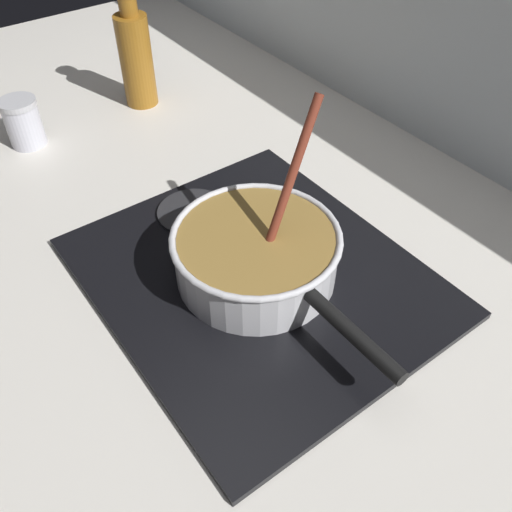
# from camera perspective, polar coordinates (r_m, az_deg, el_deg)

# --- Properties ---
(ground) EXTENTS (2.40, 1.60, 0.04)m
(ground) POSITION_cam_1_polar(r_m,az_deg,el_deg) (0.92, -15.74, -6.12)
(ground) COLOR beige
(backsplash_wall) EXTENTS (2.40, 0.02, 0.55)m
(backsplash_wall) POSITION_cam_1_polar(r_m,az_deg,el_deg) (1.17, 21.10, 22.17)
(backsplash_wall) COLOR silver
(backsplash_wall) RESTS_ON ground
(hob_plate) EXTENTS (0.56, 0.48, 0.01)m
(hob_plate) POSITION_cam_1_polar(r_m,az_deg,el_deg) (0.90, -0.00, -2.14)
(hob_plate) COLOR black
(hob_plate) RESTS_ON ground
(burner_ring) EXTENTS (0.17, 0.17, 0.01)m
(burner_ring) POSITION_cam_1_polar(r_m,az_deg,el_deg) (0.90, -0.00, -1.70)
(burner_ring) COLOR #592D0C
(burner_ring) RESTS_ON hob_plate
(spare_burner) EXTENTS (0.13, 0.13, 0.01)m
(spare_burner) POSITION_cam_1_polar(r_m,az_deg,el_deg) (1.02, -6.52, 4.58)
(spare_burner) COLOR #262628
(spare_burner) RESTS_ON hob_plate
(cooking_pan) EXTENTS (0.44, 0.27, 0.28)m
(cooking_pan) POSITION_cam_1_polar(r_m,az_deg,el_deg) (0.87, 0.08, 0.20)
(cooking_pan) COLOR silver
(cooking_pan) RESTS_ON hob_plate
(sauce_bottle) EXTENTS (0.07, 0.07, 0.27)m
(sauce_bottle) POSITION_cam_1_polar(r_m,az_deg,el_deg) (1.36, -12.31, 19.47)
(sauce_bottle) COLOR #8C5919
(sauce_bottle) RESTS_ON ground
(condiment_jar) EXTENTS (0.08, 0.08, 0.10)m
(condiment_jar) POSITION_cam_1_polar(r_m,az_deg,el_deg) (1.30, -22.89, 12.60)
(condiment_jar) COLOR silver
(condiment_jar) RESTS_ON ground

